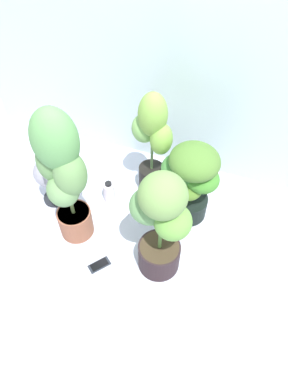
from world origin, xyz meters
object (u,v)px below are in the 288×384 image
potted_plant_front_left (63,172)px  potted_plant_front_right (161,222)px  potted_plant_back_right (191,178)px  floor_fan (49,175)px  nutrient_bottle (109,192)px  cell_phone (99,265)px  potted_plant_back_center (152,140)px

potted_plant_front_left → potted_plant_front_right: potted_plant_front_left is taller
potted_plant_front_left → potted_plant_back_right: size_ratio=1.67×
floor_fan → potted_plant_front_right: bearing=-107.0°
potted_plant_front_left → nutrient_bottle: bearing=75.3°
potted_plant_front_right → cell_phone: potted_plant_front_right is taller
potted_plant_front_left → potted_plant_back_right: 0.84m
potted_plant_front_left → potted_plant_front_right: 0.63m
potted_plant_front_right → potted_plant_back_right: bearing=83.5°
floor_fan → nutrient_bottle: floor_fan is taller
potted_plant_front_left → potted_plant_back_center: 0.68m
potted_plant_back_right → cell_phone: size_ratio=3.93×
potted_plant_back_right → cell_phone: (-0.41, -0.63, -0.37)m
potted_plant_back_center → nutrient_bottle: potted_plant_back_center is taller
potted_plant_back_right → potted_plant_back_center: potted_plant_back_center is taller
potted_plant_back_right → potted_plant_front_right: (-0.05, -0.48, 0.09)m
potted_plant_front_right → floor_fan: 0.97m
potted_plant_front_right → potted_plant_back_center: size_ratio=0.95×
potted_plant_front_left → potted_plant_front_right: bearing=-3.5°
potted_plant_back_right → nutrient_bottle: size_ratio=3.29×
potted_plant_back_right → potted_plant_back_center: size_ratio=0.72×
cell_phone → nutrient_bottle: size_ratio=0.84×
potted_plant_back_center → floor_fan: potted_plant_back_center is taller
potted_plant_front_right → floor_fan: size_ratio=2.08×
potted_plant_back_right → nutrient_bottle: potted_plant_back_right is taller
potted_plant_front_right → floor_fan: (-0.92, 0.25, -0.20)m
nutrient_bottle → cell_phone: bearing=-72.6°
potted_plant_front_right → potted_plant_back_center: potted_plant_back_center is taller
potted_plant_back_right → floor_fan: bearing=-166.7°
potted_plant_front_left → floor_fan: bearing=145.1°
potted_plant_back_center → floor_fan: size_ratio=2.18×
potted_plant_back_right → potted_plant_back_center: (-0.33, 0.14, 0.12)m
potted_plant_front_left → cell_phone: potted_plant_front_left is taller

